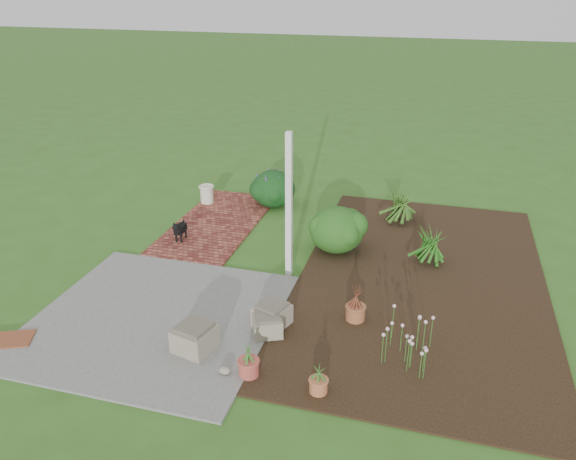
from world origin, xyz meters
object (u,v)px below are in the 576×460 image
(evergreen_shrub, at_px, (337,228))
(stone_trough_near, at_px, (195,339))
(cream_ceramic_urn, at_px, (207,194))
(black_dog, at_px, (180,229))

(evergreen_shrub, bearing_deg, stone_trough_near, -109.62)
(cream_ceramic_urn, xyz_separation_m, evergreen_shrub, (3.22, -1.50, 0.22))
(cream_ceramic_urn, bearing_deg, evergreen_shrub, -25.03)
(stone_trough_near, xyz_separation_m, black_dog, (-1.69, 3.06, 0.08))
(cream_ceramic_urn, bearing_deg, stone_trough_near, -68.59)
(stone_trough_near, relative_size, black_dog, 1.04)
(black_dog, height_order, evergreen_shrub, evergreen_shrub)
(stone_trough_near, bearing_deg, black_dog, 118.88)
(stone_trough_near, distance_m, evergreen_shrub, 3.74)
(cream_ceramic_urn, relative_size, evergreen_shrub, 0.39)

